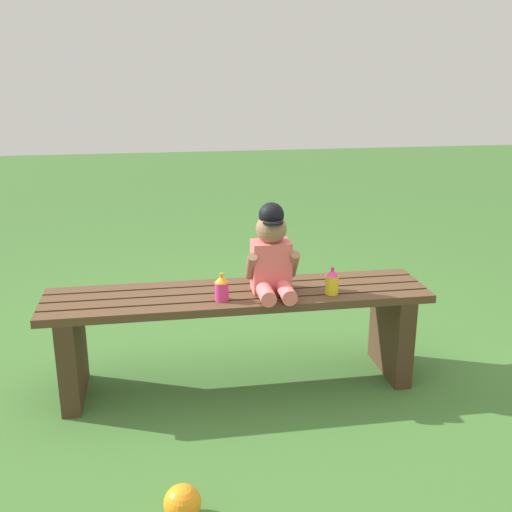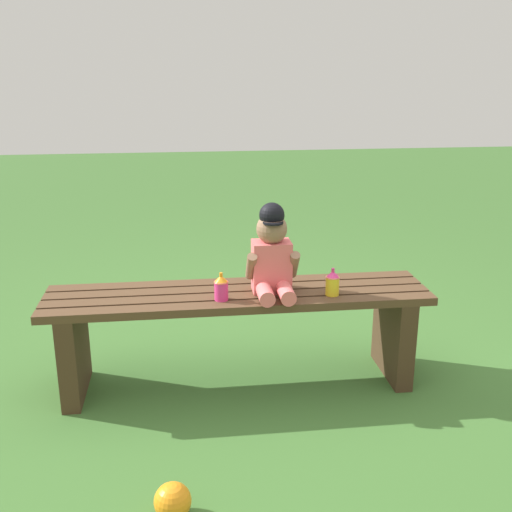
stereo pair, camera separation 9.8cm
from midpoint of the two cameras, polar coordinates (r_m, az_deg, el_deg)
ground_plane at (r=2.93m, az=-2.61°, el=-11.74°), size 16.00×16.00×0.00m
park_bench at (r=2.79m, az=-2.70°, el=-6.13°), size 1.72×0.38×0.46m
child_figure at (r=2.68m, az=0.45°, el=0.17°), size 0.23×0.27×0.40m
sippy_cup_left at (r=2.63m, az=-4.29°, el=-2.98°), size 0.06×0.06×0.12m
sippy_cup_right at (r=2.71m, az=6.10°, el=-2.38°), size 0.06×0.06×0.12m
toy_ball at (r=2.17m, az=-8.27°, el=-21.91°), size 0.12×0.12×0.12m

